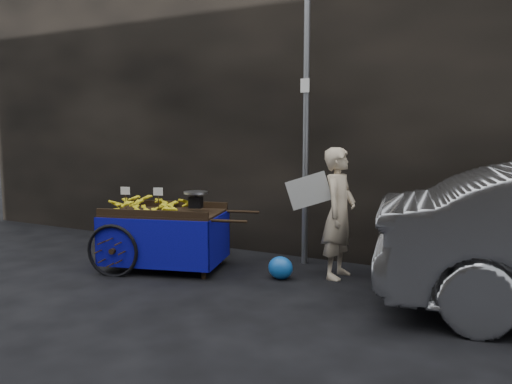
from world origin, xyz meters
The scene contains 6 objects.
ground centered at (0.00, 0.00, 0.00)m, with size 80.00×80.00×0.00m, color black.
building_wall centered at (0.39, 2.60, 2.50)m, with size 13.50×2.00×5.00m.
street_pole centered at (0.30, 1.30, 2.01)m, with size 0.12×0.10×4.00m.
banana_cart centered at (-1.27, 0.19, 0.68)m, with size 2.20×1.42×1.10m.
vendor centered at (0.92, 0.87, 0.81)m, with size 0.82×0.60×1.61m.
plastic_bag centered at (0.33, 0.46, 0.14)m, with size 0.31×0.25×0.28m, color blue.
Camera 1 is at (2.83, -4.94, 1.78)m, focal length 35.00 mm.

